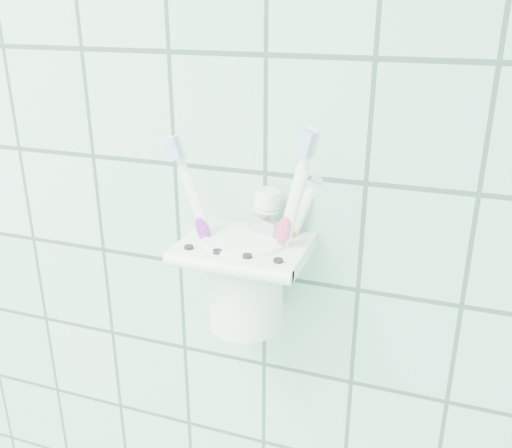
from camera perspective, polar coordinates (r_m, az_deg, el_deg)
holder_bracket at (r=0.59m, az=-1.11°, el=-2.53°), size 0.13×0.11×0.04m
cup at (r=0.61m, az=-1.02°, el=-5.41°), size 0.09×0.09×0.10m
toothbrush_pink at (r=0.58m, az=-1.98°, el=-0.73°), size 0.07×0.02×0.21m
toothbrush_blue at (r=0.58m, az=-0.40°, el=-1.84°), size 0.06×0.07×0.18m
toothbrush_orange at (r=0.58m, az=0.83°, el=0.14°), size 0.06×0.03×0.22m
toothpaste_tube at (r=0.61m, az=-0.24°, el=-1.95°), size 0.05×0.04×0.15m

